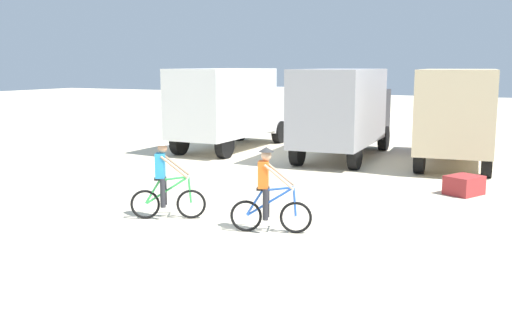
{
  "coord_description": "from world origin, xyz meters",
  "views": [
    {
      "loc": [
        6.69,
        -9.38,
        3.48
      ],
      "look_at": [
        0.08,
        3.86,
        1.1
      ],
      "focal_mm": 41.38,
      "sensor_mm": 36.0,
      "label": 1
    }
  ],
  "objects_px": {
    "box_truck_grey_hauler": "(343,109)",
    "cyclist_cowboy_hat": "(268,193)",
    "supply_crate": "(464,185)",
    "box_truck_white_box": "(230,104)",
    "cyclist_orange_shirt": "(165,183)",
    "box_truck_tan_camper": "(457,112)"
  },
  "relations": [
    {
      "from": "box_truck_white_box",
      "to": "supply_crate",
      "type": "bearing_deg",
      "value": -25.99
    },
    {
      "from": "box_truck_grey_hauler",
      "to": "cyclist_cowboy_hat",
      "type": "relative_size",
      "value": 3.78
    },
    {
      "from": "box_truck_white_box",
      "to": "supply_crate",
      "type": "height_order",
      "value": "box_truck_white_box"
    },
    {
      "from": "cyclist_orange_shirt",
      "to": "box_truck_white_box",
      "type": "bearing_deg",
      "value": 111.59
    },
    {
      "from": "box_truck_tan_camper",
      "to": "cyclist_cowboy_hat",
      "type": "distance_m",
      "value": 11.06
    },
    {
      "from": "box_truck_tan_camper",
      "to": "supply_crate",
      "type": "height_order",
      "value": "box_truck_tan_camper"
    },
    {
      "from": "box_truck_white_box",
      "to": "cyclist_cowboy_hat",
      "type": "bearing_deg",
      "value": -57.35
    },
    {
      "from": "cyclist_orange_shirt",
      "to": "supply_crate",
      "type": "distance_m",
      "value": 8.17
    },
    {
      "from": "box_truck_white_box",
      "to": "cyclist_orange_shirt",
      "type": "height_order",
      "value": "box_truck_white_box"
    },
    {
      "from": "cyclist_orange_shirt",
      "to": "cyclist_cowboy_hat",
      "type": "relative_size",
      "value": 1.0
    },
    {
      "from": "box_truck_grey_hauler",
      "to": "cyclist_cowboy_hat",
      "type": "height_order",
      "value": "box_truck_grey_hauler"
    },
    {
      "from": "box_truck_grey_hauler",
      "to": "cyclist_orange_shirt",
      "type": "height_order",
      "value": "box_truck_grey_hauler"
    },
    {
      "from": "box_truck_white_box",
      "to": "box_truck_grey_hauler",
      "type": "bearing_deg",
      "value": -2.56
    },
    {
      "from": "cyclist_orange_shirt",
      "to": "cyclist_cowboy_hat",
      "type": "bearing_deg",
      "value": 0.88
    },
    {
      "from": "box_truck_tan_camper",
      "to": "cyclist_orange_shirt",
      "type": "height_order",
      "value": "box_truck_tan_camper"
    },
    {
      "from": "box_truck_grey_hauler",
      "to": "supply_crate",
      "type": "distance_m",
      "value": 7.0
    },
    {
      "from": "cyclist_cowboy_hat",
      "to": "supply_crate",
      "type": "distance_m",
      "value": 6.57
    },
    {
      "from": "box_truck_grey_hauler",
      "to": "box_truck_tan_camper",
      "type": "distance_m",
      "value": 4.05
    },
    {
      "from": "box_truck_tan_camper",
      "to": "supply_crate",
      "type": "distance_m",
      "value": 5.4
    },
    {
      "from": "supply_crate",
      "to": "box_truck_white_box",
      "type": "bearing_deg",
      "value": 154.01
    },
    {
      "from": "box_truck_tan_camper",
      "to": "cyclist_orange_shirt",
      "type": "relative_size",
      "value": 3.82
    },
    {
      "from": "box_truck_tan_camper",
      "to": "cyclist_cowboy_hat",
      "type": "height_order",
      "value": "box_truck_tan_camper"
    }
  ]
}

